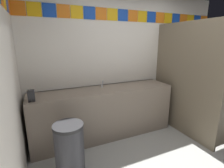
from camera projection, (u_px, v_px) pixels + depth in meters
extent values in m
cube|color=silver|center=(130.00, 61.00, 3.38)|extent=(3.95, 0.08, 2.54)
cube|color=orange|center=(18.00, 8.00, 2.38)|extent=(0.20, 0.01, 0.20)
cube|color=yellow|center=(34.00, 9.00, 2.46)|extent=(0.20, 0.01, 0.20)
cube|color=#1947B7|center=(49.00, 10.00, 2.55)|extent=(0.20, 0.01, 0.20)
cube|color=orange|center=(63.00, 11.00, 2.63)|extent=(0.20, 0.01, 0.20)
cube|color=yellow|center=(77.00, 12.00, 2.71)|extent=(0.20, 0.01, 0.20)
cube|color=#1947B7|center=(89.00, 13.00, 2.80)|extent=(0.20, 0.01, 0.20)
cube|color=orange|center=(101.00, 14.00, 2.88)|extent=(0.20, 0.01, 0.20)
cube|color=yellow|center=(112.00, 14.00, 2.96)|extent=(0.20, 0.01, 0.20)
cube|color=#1947B7|center=(123.00, 15.00, 3.04)|extent=(0.20, 0.01, 0.20)
cube|color=orange|center=(133.00, 16.00, 3.13)|extent=(0.20, 0.01, 0.20)
cube|color=yellow|center=(142.00, 17.00, 3.21)|extent=(0.20, 0.01, 0.20)
cube|color=#1947B7|center=(151.00, 17.00, 3.29)|extent=(0.20, 0.01, 0.20)
cube|color=orange|center=(160.00, 18.00, 3.38)|extent=(0.20, 0.01, 0.20)
cube|color=yellow|center=(168.00, 18.00, 3.46)|extent=(0.20, 0.01, 0.20)
cube|color=#1947B7|center=(176.00, 19.00, 3.54)|extent=(0.20, 0.01, 0.20)
cube|color=orange|center=(183.00, 19.00, 3.63)|extent=(0.20, 0.01, 0.20)
cube|color=yellow|center=(190.00, 20.00, 3.71)|extent=(0.20, 0.01, 0.20)
cube|color=#1947B7|center=(197.00, 20.00, 3.79)|extent=(0.20, 0.01, 0.20)
cube|color=orange|center=(204.00, 21.00, 3.87)|extent=(0.20, 0.01, 0.20)
cube|color=yellow|center=(4.00, 0.00, 1.88)|extent=(0.01, 0.20, 0.20)
cube|color=#1947B7|center=(7.00, 3.00, 2.07)|extent=(0.01, 0.20, 0.20)
cube|color=orange|center=(9.00, 6.00, 2.25)|extent=(0.01, 0.20, 0.20)
cube|color=gray|center=(104.00, 112.00, 3.01)|extent=(2.45, 0.58, 0.86)
cube|color=gray|center=(99.00, 87.00, 3.16)|extent=(2.45, 0.03, 0.08)
cylinder|color=silver|center=(105.00, 92.00, 2.89)|extent=(0.34, 0.34, 0.10)
cylinder|color=silver|center=(102.00, 86.00, 3.00)|extent=(0.04, 0.04, 0.05)
cylinder|color=silver|center=(103.00, 83.00, 2.93)|extent=(0.02, 0.06, 0.09)
cube|color=black|center=(31.00, 96.00, 2.29)|extent=(0.09, 0.07, 0.16)
cylinder|color=black|center=(32.00, 101.00, 2.26)|extent=(0.02, 0.02, 0.03)
cube|color=#726651|center=(184.00, 80.00, 3.02)|extent=(0.04, 1.47, 1.98)
cylinder|color=white|center=(187.00, 110.00, 3.71)|extent=(0.38, 0.38, 0.40)
torus|color=white|center=(188.00, 100.00, 3.66)|extent=(0.39, 0.39, 0.05)
cube|color=white|center=(181.00, 91.00, 3.80)|extent=(0.34, 0.17, 0.34)
cylinder|color=#333338|center=(70.00, 151.00, 2.12)|extent=(0.36, 0.36, 0.65)
cylinder|color=#262628|center=(68.00, 126.00, 2.03)|extent=(0.37, 0.37, 0.04)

